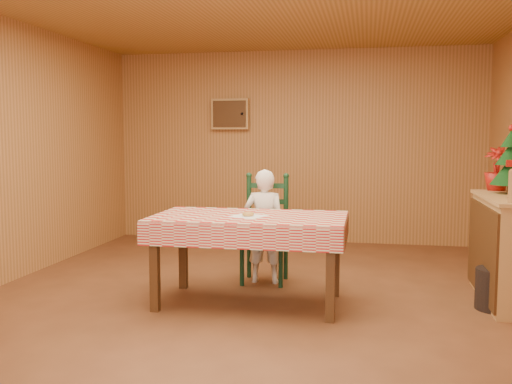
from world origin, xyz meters
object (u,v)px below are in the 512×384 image
at_px(dining_table, 249,225).
at_px(christmas_tree, 510,163).
at_px(ladder_chair, 265,231).
at_px(seated_child, 264,226).
at_px(storage_bin, 497,289).

height_order(dining_table, christmas_tree, christmas_tree).
height_order(ladder_chair, seated_child, seated_child).
bearing_deg(dining_table, seated_child, 90.00).
height_order(ladder_chair, christmas_tree, christmas_tree).
bearing_deg(dining_table, storage_bin, 6.23).
bearing_deg(storage_bin, christmas_tree, 70.25).
relative_size(ladder_chair, christmas_tree, 1.74).
distance_m(ladder_chair, seated_child, 0.08).
relative_size(seated_child, christmas_tree, 1.81).
relative_size(dining_table, christmas_tree, 2.67).
distance_m(ladder_chair, christmas_tree, 2.36).
bearing_deg(dining_table, christmas_tree, 17.98).
height_order(dining_table, seated_child, seated_child).
bearing_deg(christmas_tree, storage_bin, -109.75).
xyz_separation_m(ladder_chair, christmas_tree, (2.25, -0.06, 0.71)).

